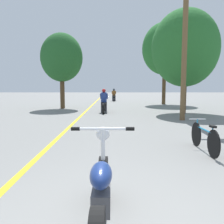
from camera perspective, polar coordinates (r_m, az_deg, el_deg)
The scene contains 9 objects.
lane_stripe_center at distance 14.63m, azimuth -6.39°, elevation -0.09°, with size 0.14×48.00×0.01m, color yellow.
utility_pole at distance 11.83m, azimuth 17.34°, elevation 16.52°, with size 1.10×0.24×7.36m.
roadside_tree_right_near at distance 15.07m, azimuth 17.41°, elevation 14.45°, with size 3.94×3.55×6.11m.
roadside_tree_right_far at distance 21.94m, azimuth 12.81°, elevation 14.60°, with size 3.95×3.56×7.15m.
roadside_tree_left at distance 17.66m, azimuth -11.81°, elevation 12.65°, with size 2.98×2.68×5.36m.
motorcycle_foreground at distance 2.75m, azimuth -2.40°, elevation -18.99°, with size 0.80×2.03×1.09m.
motorcycle_rider_lead at distance 14.49m, azimuth -1.75°, elevation 2.02°, with size 0.50×2.16×1.45m.
motorcycle_rider_far at distance 26.02m, azimuth 0.67°, elevation 3.84°, with size 0.50×2.06×1.36m.
bicycle_parked at distance 6.26m, azimuth 21.52°, elevation -5.76°, with size 0.44×1.74×0.75m.
Camera 1 is at (-0.02, -2.16, 1.60)m, focal length 38.00 mm.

